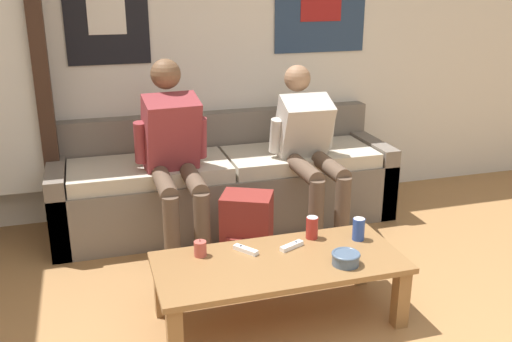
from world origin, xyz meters
TOP-DOWN VIEW (x-y plane):
  - wall_back at (0.00, 3.00)m, footprint 10.00×0.07m
  - couch at (-0.16, 2.63)m, footprint 2.41×0.71m
  - coffee_table at (-0.21, 1.29)m, footprint 1.26×0.56m
  - person_seated_adult at (-0.57, 2.27)m, footprint 0.47×0.88m
  - person_seated_teen at (0.34, 2.28)m, footprint 0.47×0.91m
  - backpack at (-0.20, 1.91)m, footprint 0.37×0.34m
  - ceramic_bowl at (0.09, 1.15)m, footprint 0.14×0.14m
  - pillar_candle at (-0.58, 1.45)m, footprint 0.06×0.06m
  - drink_can_blue at (0.28, 1.39)m, footprint 0.07×0.07m
  - drink_can_red at (0.05, 1.48)m, footprint 0.07×0.07m
  - game_controller_near_left at (-0.35, 1.43)m, footprint 0.11×0.14m
  - game_controller_near_right at (-0.10, 1.40)m, footprint 0.15×0.09m

SIDE VIEW (x-z plane):
  - backpack at x=-0.20m, z-range -0.01..0.46m
  - couch at x=-0.16m, z-range -0.10..0.66m
  - coffee_table at x=-0.21m, z-range 0.12..0.47m
  - game_controller_near_left at x=-0.35m, z-range 0.35..0.37m
  - game_controller_near_right at x=-0.10m, z-range 0.35..0.37m
  - ceramic_bowl at x=0.09m, z-range 0.35..0.42m
  - pillar_candle at x=-0.58m, z-range 0.34..0.43m
  - drink_can_blue at x=0.28m, z-range 0.35..0.47m
  - drink_can_red at x=0.05m, z-range 0.35..0.47m
  - person_seated_teen at x=0.34m, z-range 0.06..1.19m
  - person_seated_adult at x=-0.57m, z-range 0.06..1.27m
  - wall_back at x=0.00m, z-range 0.00..2.55m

